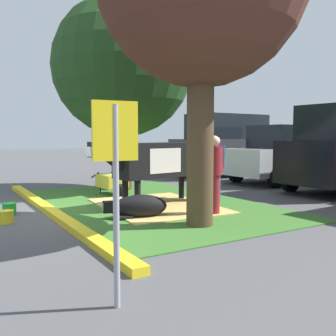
{
  "coord_description": "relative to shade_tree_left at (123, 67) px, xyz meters",
  "views": [
    {
      "loc": [
        8.1,
        -1.95,
        1.67
      ],
      "look_at": [
        0.44,
        2.65,
        0.9
      ],
      "focal_mm": 40.78,
      "sensor_mm": 36.0,
      "label": 1
    }
  ],
  "objects": [
    {
      "name": "shade_tree_left",
      "position": [
        0.0,
        0.0,
        0.0
      ],
      "size": [
        4.2,
        4.2,
        5.83
      ],
      "color": "#4C3823",
      "rests_on": "ground"
    },
    {
      "name": "grass_island",
      "position": [
        2.53,
        -0.44,
        -3.7
      ],
      "size": [
        7.35,
        4.53,
        0.02
      ],
      "primitive_type": "cube",
      "color": "#386B28",
      "rests_on": "ground"
    },
    {
      "name": "bucket_green",
      "position": [
        2.21,
        -3.63,
        -3.58
      ],
      "size": [
        0.3,
        0.3,
        0.25
      ],
      "color": "green",
      "rests_on": "ground"
    },
    {
      "name": "cow_holstein",
      "position": [
        2.91,
        -0.44,
        -2.63
      ],
      "size": [
        1.04,
        3.12,
        1.53
      ],
      "color": "black",
      "rests_on": "ground"
    },
    {
      "name": "person_handler",
      "position": [
        3.11,
        1.12,
        -2.83
      ],
      "size": [
        0.51,
        0.34,
        1.64
      ],
      "color": "#23478C",
      "rests_on": "ground"
    },
    {
      "name": "hay_bedding",
      "position": [
        3.03,
        -0.54,
        -3.69
      ],
      "size": [
        3.34,
        2.6,
        0.04
      ],
      "primitive_type": "cube",
      "rotation": [
        0.0,
        0.0,
        -0.06
      ],
      "color": "tan",
      "rests_on": "ground"
    },
    {
      "name": "person_visitor_near",
      "position": [
        4.43,
        0.03,
        -2.82
      ],
      "size": [
        0.34,
        0.52,
        1.66
      ],
      "color": "maroon",
      "rests_on": "ground"
    },
    {
      "name": "parking_sign",
      "position": [
        7.38,
        -3.42,
        -2.31
      ],
      "size": [
        0.08,
        0.44,
        1.99
      ],
      "color": "#99999E",
      "rests_on": "ground"
    },
    {
      "name": "calf_lying",
      "position": [
        3.91,
        -1.45,
        -3.47
      ],
      "size": [
        0.77,
        1.33,
        0.48
      ],
      "color": "black",
      "rests_on": "ground"
    },
    {
      "name": "wheelbarrow",
      "position": [
        0.86,
        -0.74,
        -3.33
      ],
      "size": [
        1.61,
        0.65,
        0.63
      ],
      "color": "gold",
      "rests_on": "ground"
    },
    {
      "name": "curb_yellow",
      "position": [
        2.53,
        -2.86,
        -3.65
      ],
      "size": [
        8.55,
        0.24,
        0.12
      ],
      "primitive_type": "cube",
      "color": "yellow",
      "rests_on": "ground"
    },
    {
      "name": "hatchback_white",
      "position": [
        1.19,
        5.69,
        -2.73
      ],
      "size": [
        2.19,
        4.48,
        2.02
      ],
      "color": "silver",
      "rests_on": "ground"
    },
    {
      "name": "suv_dark_grey",
      "position": [
        -1.62,
        5.41,
        -2.44
      ],
      "size": [
        2.3,
        4.69,
        2.52
      ],
      "color": "#3D3D42",
      "rests_on": "ground"
    },
    {
      "name": "ground_plane",
      "position": [
        2.6,
        -2.89,
        -3.71
      ],
      "size": [
        80.0,
        80.0,
        0.0
      ],
      "primitive_type": "plane",
      "color": "#4C4C4F"
    },
    {
      "name": "bucket_yellow",
      "position": [
        3.03,
        -3.8,
        -3.58
      ],
      "size": [
        0.28,
        0.28,
        0.25
      ],
      "color": "yellow",
      "rests_on": "ground"
    }
  ]
}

